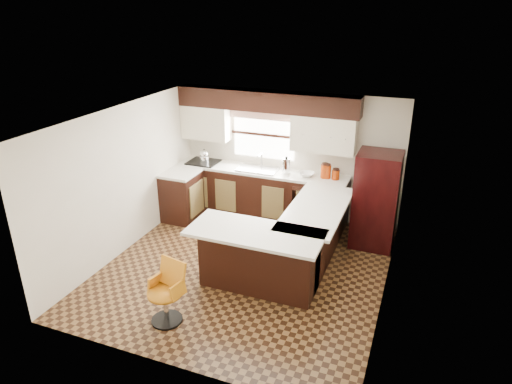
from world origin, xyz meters
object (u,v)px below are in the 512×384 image
at_px(peninsula_long, 312,236).
at_px(bar_chair, 165,294).
at_px(refrigerator, 376,200).
at_px(peninsula_return, 259,259).

xyz_separation_m(peninsula_long, bar_chair, (-1.37, -2.15, -0.03)).
height_order(peninsula_long, refrigerator, refrigerator).
height_order(refrigerator, bar_chair, refrigerator).
xyz_separation_m(refrigerator, bar_chair, (-2.20, -3.07, -0.40)).
bearing_deg(peninsula_return, refrigerator, 54.39).
height_order(peninsula_return, bar_chair, peninsula_return).
xyz_separation_m(peninsula_long, peninsula_return, (-0.53, -0.97, 0.00)).
distance_m(peninsula_return, refrigerator, 2.35).
bearing_deg(peninsula_return, peninsula_long, 61.70).
distance_m(peninsula_long, bar_chair, 2.55).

